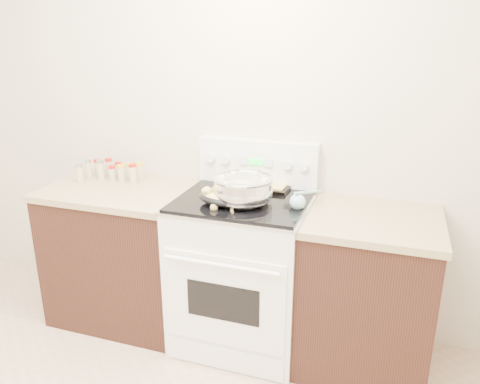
% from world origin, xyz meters
% --- Properties ---
extents(counter_left, '(0.93, 0.67, 0.92)m').
position_xyz_m(counter_left, '(-0.48, 1.43, 0.46)').
color(counter_left, black).
rests_on(counter_left, ground).
extents(counter_right, '(0.73, 0.67, 0.92)m').
position_xyz_m(counter_right, '(1.08, 1.43, 0.46)').
color(counter_right, black).
rests_on(counter_right, ground).
extents(kitchen_range, '(0.78, 0.73, 1.22)m').
position_xyz_m(kitchen_range, '(0.35, 1.42, 0.49)').
color(kitchen_range, white).
rests_on(kitchen_range, ground).
extents(mixing_bowl, '(0.44, 0.44, 0.20)m').
position_xyz_m(mixing_bowl, '(0.37, 1.35, 1.02)').
color(mixing_bowl, silver).
rests_on(mixing_bowl, kitchen_range).
extents(roasting_pan, '(0.35, 0.26, 0.11)m').
position_xyz_m(roasting_pan, '(0.29, 1.30, 0.99)').
color(roasting_pan, black).
rests_on(roasting_pan, kitchen_range).
extents(baking_sheet, '(0.46, 0.33, 0.06)m').
position_xyz_m(baking_sheet, '(0.35, 1.70, 0.96)').
color(baking_sheet, black).
rests_on(baking_sheet, kitchen_range).
extents(wooden_spoon, '(0.14, 0.26, 0.04)m').
position_xyz_m(wooden_spoon, '(0.28, 1.24, 0.95)').
color(wooden_spoon, tan).
rests_on(wooden_spoon, kitchen_range).
extents(blue_ladle, '(0.14, 0.28, 0.11)m').
position_xyz_m(blue_ladle, '(0.68, 1.39, 0.98)').
color(blue_ladle, '#89BFCD').
rests_on(blue_ladle, kitchen_range).
extents(spice_jars, '(0.40, 0.24, 0.13)m').
position_xyz_m(spice_jars, '(-0.62, 1.57, 0.98)').
color(spice_jars, '#BFB28C').
rests_on(spice_jars, counter_left).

